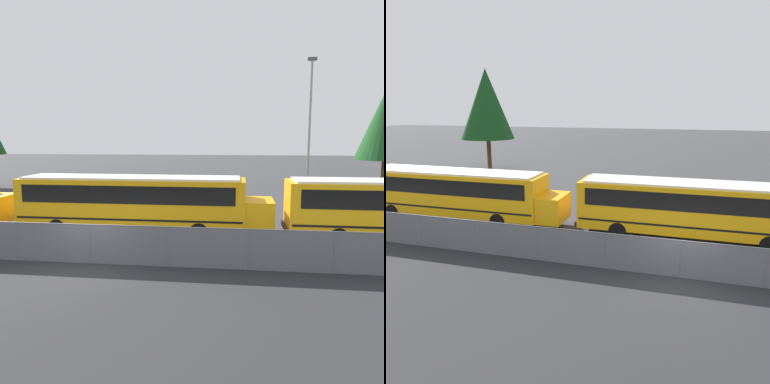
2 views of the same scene
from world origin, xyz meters
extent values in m
plane|color=#38383A|center=(0.00, 0.00, 0.00)|extent=(200.00, 200.00, 0.00)
cube|color=#9EA0A5|center=(0.00, 0.00, 0.78)|extent=(79.69, 0.03, 1.56)
cube|color=slate|center=(0.00, -0.01, 0.78)|extent=(79.69, 0.01, 1.56)
cylinder|color=slate|center=(0.00, 0.00, 1.56)|extent=(79.69, 0.05, 0.05)
cylinder|color=slate|center=(-3.06, 0.00, 0.78)|extent=(0.07, 0.07, 1.56)
cylinder|color=slate|center=(0.00, 0.00, 0.78)|extent=(0.07, 0.07, 1.56)
cylinder|color=slate|center=(3.06, 0.00, 0.78)|extent=(0.07, 0.07, 1.56)
cylinder|color=slate|center=(6.13, 0.00, 0.78)|extent=(0.07, 0.07, 1.56)
cylinder|color=slate|center=(9.19, 0.00, 0.78)|extent=(0.07, 0.07, 1.56)
cube|color=orange|center=(0.34, 4.77, 1.67)|extent=(11.45, 2.47, 2.42)
cube|color=black|center=(0.34, 4.77, 2.20)|extent=(10.54, 2.51, 0.87)
cube|color=black|center=(0.34, 4.77, 0.99)|extent=(11.22, 2.50, 0.10)
cube|color=orange|center=(6.75, 4.77, 1.19)|extent=(1.37, 2.27, 1.45)
cube|color=black|center=(-5.44, 4.77, 0.61)|extent=(0.12, 2.47, 0.24)
cube|color=silver|center=(0.34, 4.77, 2.93)|extent=(10.88, 2.22, 0.10)
cylinder|color=black|center=(3.89, 5.89, 0.46)|extent=(0.92, 0.28, 0.92)
cylinder|color=black|center=(3.89, 3.66, 0.46)|extent=(0.92, 0.28, 0.92)
cylinder|color=black|center=(-3.21, 5.89, 0.46)|extent=(0.92, 0.28, 0.92)
cylinder|color=black|center=(-3.21, 3.66, 0.46)|extent=(0.92, 0.28, 0.92)
cube|color=black|center=(8.00, 4.55, 0.61)|extent=(0.12, 2.47, 0.24)
cylinder|color=black|center=(10.23, 5.66, 0.46)|extent=(0.92, 0.28, 0.92)
cylinder|color=black|center=(10.23, 3.43, 0.46)|extent=(0.92, 0.28, 0.92)
cylinder|color=gray|center=(10.47, 13.00, 4.99)|extent=(0.16, 0.16, 9.99)
cube|color=#47474C|center=(10.47, 13.00, 10.14)|extent=(0.60, 0.24, 0.20)
cylinder|color=#51381E|center=(18.23, 20.51, 1.53)|extent=(0.44, 0.44, 3.06)
camera|label=1|loc=(5.70, -13.61, 4.88)|focal=35.00mm
camera|label=2|loc=(0.02, -14.44, 6.72)|focal=35.00mm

